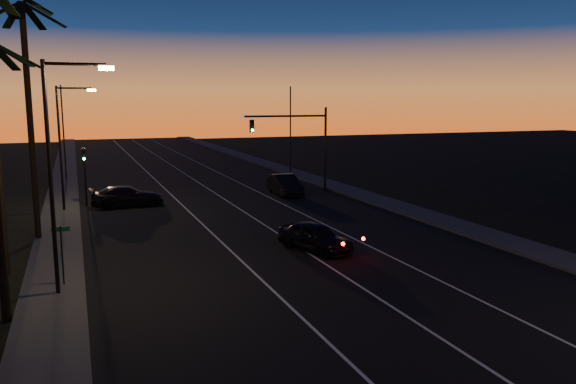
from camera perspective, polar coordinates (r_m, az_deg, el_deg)
name	(u,v)px	position (r m, az deg, el deg)	size (l,w,h in m)	color
road	(253,223)	(34.97, -3.60, -3.16)	(20.00, 170.00, 0.01)	black
sidewalk_left	(59,237)	(33.48, -22.28, -4.28)	(2.40, 170.00, 0.16)	#363533
sidewalk_right	(407,210)	(39.66, 12.04, -1.76)	(2.40, 170.00, 0.16)	#363533
lane_stripe_left	(205,227)	(34.22, -8.42, -3.50)	(0.12, 160.00, 0.01)	silver
lane_stripe_mid	(260,222)	(35.11, -2.82, -3.09)	(0.12, 160.00, 0.01)	silver
lane_stripe_right	(312,218)	(36.32, 2.44, -2.67)	(0.12, 160.00, 0.01)	silver
palm_far	(28,99)	(32.70, -24.86, 8.59)	(4.25, 4.16, 12.53)	black
streetlight_left_near	(58,160)	(22.74, -22.34, 3.05)	(2.55, 0.26, 9.00)	black
streetlight_left_far	(64,138)	(40.71, -21.76, 5.14)	(2.55, 0.26, 8.50)	black
street_sign	(62,248)	(24.35, -22.00, -5.34)	(0.70, 0.06, 2.60)	black
signal_mast	(299,135)	(46.05, 1.14, 5.84)	(7.10, 0.41, 7.00)	black
signal_post	(84,166)	(42.87, -19.97, 2.50)	(0.28, 0.37, 4.20)	black
far_pole_left	(63,133)	(57.72, -21.85, 5.59)	(0.14, 0.14, 9.00)	black
far_pole_right	(290,130)	(58.63, 0.25, 6.29)	(0.14, 0.14, 9.00)	black
lead_car	(315,237)	(28.43, 2.76, -4.54)	(3.29, 5.01, 1.45)	black
right_car	(285,185)	(45.32, -0.33, 0.75)	(1.84, 4.94, 1.61)	black
cross_car	(127,196)	(41.72, -16.04, -0.44)	(5.17, 2.20, 1.49)	black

